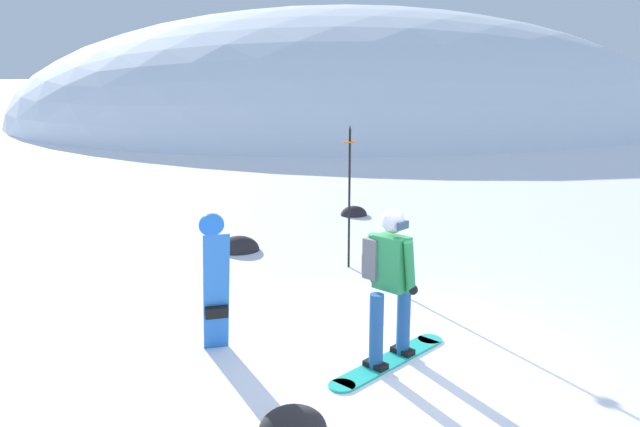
% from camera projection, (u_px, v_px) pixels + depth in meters
% --- Properties ---
extents(ground_plane, '(300.00, 300.00, 0.00)m').
position_uv_depth(ground_plane, '(400.00, 367.00, 7.00)').
color(ground_plane, white).
extents(ridge_peak_main, '(38.00, 34.20, 12.87)m').
position_uv_depth(ridge_peak_main, '(346.00, 118.00, 39.58)').
color(ridge_peak_main, white).
rests_on(ridge_peak_main, ground).
extents(snowboarder_main, '(1.62, 1.08, 1.71)m').
position_uv_depth(snowboarder_main, '(389.00, 281.00, 6.92)').
color(snowboarder_main, '#23B7A3').
rests_on(snowboarder_main, ground).
extents(spare_snowboard, '(0.28, 0.53, 1.59)m').
position_uv_depth(spare_snowboard, '(216.00, 286.00, 7.12)').
color(spare_snowboard, blue).
rests_on(spare_snowboard, ground).
extents(piste_marker_near, '(0.20, 0.20, 2.27)m').
position_uv_depth(piste_marker_near, '(349.00, 188.00, 10.15)').
color(piste_marker_near, black).
rests_on(piste_marker_near, ground).
extents(rock_dark, '(0.58, 0.49, 0.40)m').
position_uv_depth(rock_dark, '(354.00, 215.00, 14.03)').
color(rock_dark, '#282628').
rests_on(rock_dark, ground).
extents(rock_mid, '(0.73, 0.62, 0.51)m').
position_uv_depth(rock_mid, '(239.00, 251.00, 11.36)').
color(rock_mid, '#282628').
rests_on(rock_mid, ground).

